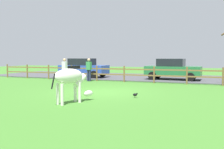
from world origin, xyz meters
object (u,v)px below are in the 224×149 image
object	(u,v)px
zebra	(71,79)
visitor_left_of_tree	(65,68)
parked_car_green	(172,69)
visitor_right_of_tree	(89,69)
parked_car_blue	(83,68)
crow_on_grass	(135,95)

from	to	relation	value
zebra	visitor_left_of_tree	distance (m)	9.14
parked_car_green	visitor_right_of_tree	xyz separation A→B (m)	(-5.45, -2.99, 0.06)
parked_car_blue	visitor_left_of_tree	distance (m)	2.88
crow_on_grass	parked_car_green	size ratio (longest dim) A/B	0.05
crow_on_grass	parked_car_green	bearing A→B (deg)	87.76
crow_on_grass	zebra	bearing A→B (deg)	-131.13
parked_car_green	visitor_left_of_tree	bearing A→B (deg)	-156.13
parked_car_blue	parked_car_green	bearing A→B (deg)	2.76
crow_on_grass	visitor_right_of_tree	distance (m)	7.68
visitor_right_of_tree	parked_car_blue	bearing A→B (deg)	125.17
zebra	visitor_right_of_tree	distance (m)	8.48
crow_on_grass	parked_car_blue	world-z (taller)	parked_car_blue
visitor_right_of_tree	parked_car_green	bearing A→B (deg)	28.73
visitor_left_of_tree	parked_car_green	bearing A→B (deg)	23.87
zebra	parked_car_green	size ratio (longest dim) A/B	0.45
crow_on_grass	visitor_left_of_tree	bearing A→B (deg)	142.04
parked_car_blue	visitor_right_of_tree	size ratio (longest dim) A/B	2.44
crow_on_grass	visitor_right_of_tree	xyz separation A→B (m)	(-5.11, 5.68, 0.78)
parked_car_green	zebra	bearing A→B (deg)	-101.63
parked_car_blue	visitor_right_of_tree	world-z (taller)	visitor_right_of_tree
zebra	parked_car_blue	size ratio (longest dim) A/B	0.46
parked_car_green	visitor_left_of_tree	distance (m)	7.99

